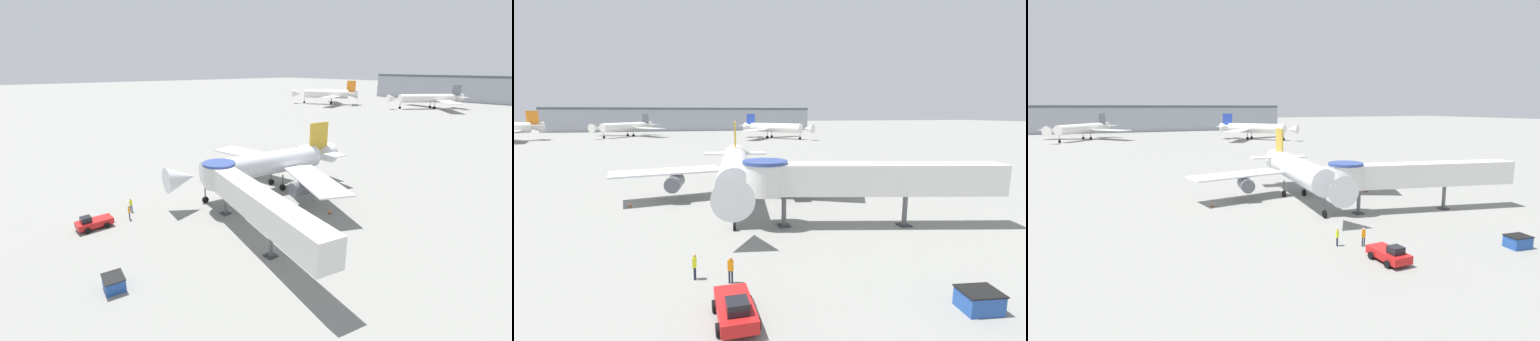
% 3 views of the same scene
% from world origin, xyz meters
% --- Properties ---
extents(ground_plane, '(800.00, 800.00, 0.00)m').
position_xyz_m(ground_plane, '(0.00, 0.00, 0.00)').
color(ground_plane, gray).
extents(main_airplane, '(29.81, 27.76, 9.23)m').
position_xyz_m(main_airplane, '(0.65, 0.10, 3.92)').
color(main_airplane, silver).
rests_on(main_airplane, ground_plane).
extents(jet_bridge, '(23.53, 7.91, 6.20)m').
position_xyz_m(jet_bridge, '(10.35, -11.23, 4.51)').
color(jet_bridge, silver).
rests_on(jet_bridge, ground_plane).
extents(pushback_tug_red, '(2.20, 3.82, 1.58)m').
position_xyz_m(pushback_tug_red, '(-2.39, -23.56, 0.70)').
color(pushback_tug_red, red).
rests_on(pushback_tug_red, ground_plane).
extents(service_container_blue, '(2.23, 1.86, 1.14)m').
position_xyz_m(service_container_blue, '(10.43, -25.51, 0.58)').
color(service_container_blue, '#234C9E').
rests_on(service_container_blue, ground_plane).
extents(traffic_cone_starboard_wing, '(0.39, 0.39, 0.66)m').
position_xyz_m(traffic_cone_starboard_wing, '(12.16, 0.18, 0.31)').
color(traffic_cone_starboard_wing, black).
rests_on(traffic_cone_starboard_wing, ground_plane).
extents(traffic_cone_port_wing, '(0.36, 0.36, 0.61)m').
position_xyz_m(traffic_cone_port_wing, '(-11.24, 0.49, 0.29)').
color(traffic_cone_port_wing, black).
rests_on(traffic_cone_port_wing, ground_plane).
extents(ground_crew_marshaller, '(0.27, 0.37, 1.72)m').
position_xyz_m(ground_crew_marshaller, '(-4.33, -18.56, 0.99)').
color(ground_crew_marshaller, '#1E2338').
rests_on(ground_crew_marshaller, ground_plane).
extents(ground_crew_wing_walker, '(0.39, 0.31, 1.76)m').
position_xyz_m(ground_crew_wing_walker, '(-2.16, -19.58, 1.01)').
color(ground_crew_wing_walker, '#1E2338').
rests_on(ground_crew_wing_walker, ground_plane).
extents(background_jet_blue_tail, '(29.07, 29.34, 10.03)m').
position_xyz_m(background_jet_blue_tail, '(29.30, 98.71, 4.41)').
color(background_jet_blue_tail, white).
rests_on(background_jet_blue_tail, ground_plane).
extents(background_jet_gray_tail, '(33.41, 31.81, 10.06)m').
position_xyz_m(background_jet_gray_tail, '(-31.89, 122.91, 4.42)').
color(background_jet_gray_tail, white).
rests_on(background_jet_gray_tail, ground_plane).
extents(terminal_building, '(149.53, 20.24, 13.41)m').
position_xyz_m(terminal_building, '(-7.81, 175.00, 6.72)').
color(terminal_building, '#999EA8').
rests_on(terminal_building, ground_plane).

